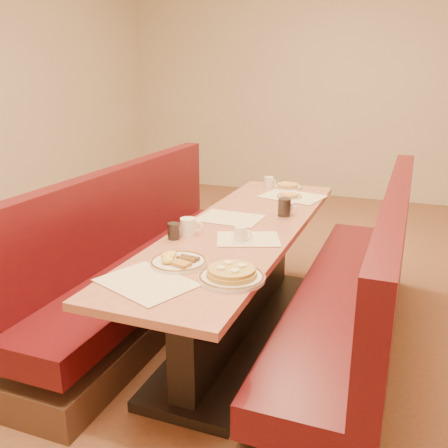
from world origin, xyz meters
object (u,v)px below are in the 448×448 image
(booth_left, at_px, (140,269))
(coffee_mug_c, at_px, (288,208))
(booth_right, at_px, (357,303))
(coffee_mug_d, at_px, (269,182))
(pancake_plate, at_px, (232,275))
(coffee_mug_b, at_px, (189,226))
(diner_table, at_px, (240,283))
(soda_tumbler_near, at_px, (174,231))
(eggs_plate, at_px, (178,261))
(coffee_mug_a, at_px, (241,233))
(soda_tumbler_mid, at_px, (284,207))

(booth_left, relative_size, coffee_mug_c, 24.82)
(booth_right, xyz_separation_m, coffee_mug_c, (-0.53, 0.37, 0.43))
(booth_right, xyz_separation_m, coffee_mug_d, (-0.87, 1.10, 0.43))
(pancake_plate, distance_m, coffee_mug_b, 0.70)
(diner_table, relative_size, soda_tumbler_near, 26.25)
(booth_left, relative_size, soda_tumbler_near, 26.25)
(coffee_mug_d, bearing_deg, eggs_plate, -68.55)
(eggs_plate, xyz_separation_m, coffee_mug_a, (0.18, 0.45, 0.03))
(booth_right, height_order, coffee_mug_c, booth_right)
(booth_right, bearing_deg, pancake_plate, -123.11)
(eggs_plate, height_order, coffee_mug_c, coffee_mug_c)
(pancake_plate, height_order, coffee_mug_c, coffee_mug_c)
(soda_tumbler_near, bearing_deg, coffee_mug_c, 56.43)
(booth_right, bearing_deg, coffee_mug_b, -165.30)
(pancake_plate, distance_m, coffee_mug_d, 1.91)
(booth_right, bearing_deg, booth_left, 180.00)
(coffee_mug_d, bearing_deg, soda_tumbler_mid, -47.12)
(soda_tumbler_near, xyz_separation_m, soda_tumbler_mid, (0.47, 0.68, 0.01))
(diner_table, relative_size, booth_right, 1.00)
(coffee_mug_d, distance_m, soda_tumbler_near, 1.46)
(coffee_mug_d, bearing_deg, booth_left, -98.53)
(coffee_mug_c, relative_size, soda_tumbler_near, 1.06)
(coffee_mug_b, xyz_separation_m, soda_tumbler_near, (-0.05, -0.10, -0.00))
(booth_left, bearing_deg, coffee_mug_a, -16.37)
(coffee_mug_a, relative_size, soda_tumbler_mid, 0.93)
(booth_right, relative_size, coffee_mug_c, 24.82)
(eggs_plate, height_order, coffee_mug_a, coffee_mug_a)
(soda_tumbler_mid, bearing_deg, coffee_mug_d, 113.09)
(coffee_mug_b, height_order, coffee_mug_d, coffee_mug_b)
(coffee_mug_b, bearing_deg, diner_table, 24.13)
(coffee_mug_a, height_order, soda_tumbler_near, soda_tumbler_near)
(eggs_plate, xyz_separation_m, coffee_mug_d, (-0.05, 1.79, 0.03))
(booth_right, distance_m, eggs_plate, 1.15)
(diner_table, bearing_deg, soda_tumbler_near, -128.28)
(pancake_plate, bearing_deg, booth_right, 56.89)
(booth_left, xyz_separation_m, soda_tumbler_mid, (0.92, 0.33, 0.45))
(coffee_mug_b, relative_size, soda_tumbler_near, 1.33)
(booth_left, distance_m, eggs_plate, 1.03)
(diner_table, distance_m, booth_right, 0.73)
(pancake_plate, relative_size, coffee_mug_d, 2.94)
(coffee_mug_a, bearing_deg, booth_left, 175.26)
(diner_table, bearing_deg, coffee_mug_c, 61.44)
(coffee_mug_c, bearing_deg, soda_tumbler_near, -107.59)
(diner_table, xyz_separation_m, coffee_mug_a, (0.09, -0.24, 0.42))
(soda_tumbler_near, bearing_deg, coffee_mug_d, 84.50)
(booth_left, xyz_separation_m, eggs_plate, (0.64, -0.70, 0.41))
(coffee_mug_a, relative_size, coffee_mug_b, 0.86)
(coffee_mug_a, xyz_separation_m, soda_tumbler_mid, (0.10, 0.57, 0.02))
(booth_left, height_order, coffee_mug_d, booth_left)
(soda_tumbler_mid, bearing_deg, coffee_mug_a, -99.94)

